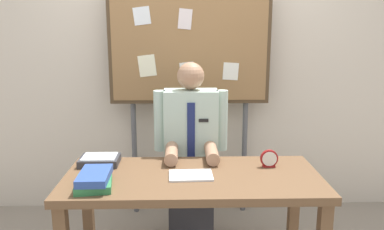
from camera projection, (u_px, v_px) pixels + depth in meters
name	position (u px, v px, depth m)	size (l,w,h in m)	color
back_wall	(189.00, 60.00, 3.45)	(6.40, 0.08, 2.70)	beige
desk	(193.00, 189.00, 2.47)	(1.61, 0.72, 0.73)	brown
person	(191.00, 160.00, 2.99)	(0.55, 0.56, 1.39)	#2D2D33
bulletin_board	(190.00, 49.00, 3.23)	(1.34, 0.09, 1.98)	#4C3823
book_stack	(94.00, 180.00, 2.26)	(0.24, 0.29, 0.09)	#337F47
open_notebook	(191.00, 175.00, 2.43)	(0.27, 0.19, 0.01)	white
desk_clock	(269.00, 159.00, 2.59)	(0.12, 0.04, 0.12)	maroon
paper_tray	(100.00, 160.00, 2.64)	(0.26, 0.20, 0.06)	#333338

